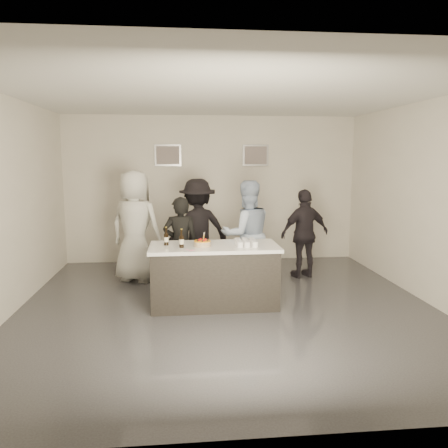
# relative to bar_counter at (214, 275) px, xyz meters

# --- Properties ---
(floor) EXTENTS (6.00, 6.00, 0.00)m
(floor) POSITION_rel_bar_counter_xyz_m (0.18, -0.12, -0.45)
(floor) COLOR #3D3D42
(floor) RESTS_ON ground
(ceiling) EXTENTS (6.00, 6.00, 0.00)m
(ceiling) POSITION_rel_bar_counter_xyz_m (0.18, -0.12, 2.55)
(ceiling) COLOR white
(wall_back) EXTENTS (6.00, 0.04, 3.00)m
(wall_back) POSITION_rel_bar_counter_xyz_m (0.18, 2.88, 1.05)
(wall_back) COLOR silver
(wall_back) RESTS_ON ground
(wall_front) EXTENTS (6.00, 0.04, 3.00)m
(wall_front) POSITION_rel_bar_counter_xyz_m (0.18, -3.12, 1.05)
(wall_front) COLOR silver
(wall_front) RESTS_ON ground
(wall_left) EXTENTS (0.04, 6.00, 3.00)m
(wall_left) POSITION_rel_bar_counter_xyz_m (-2.82, -0.12, 1.05)
(wall_left) COLOR silver
(wall_left) RESTS_ON ground
(wall_right) EXTENTS (0.04, 6.00, 3.00)m
(wall_right) POSITION_rel_bar_counter_xyz_m (3.18, -0.12, 1.05)
(wall_right) COLOR silver
(wall_right) RESTS_ON ground
(picture_left) EXTENTS (0.54, 0.04, 0.44)m
(picture_left) POSITION_rel_bar_counter_xyz_m (-0.72, 2.85, 1.75)
(picture_left) COLOR #B2B2B7
(picture_left) RESTS_ON wall_back
(picture_right) EXTENTS (0.54, 0.04, 0.44)m
(picture_right) POSITION_rel_bar_counter_xyz_m (1.08, 2.85, 1.75)
(picture_right) COLOR #B2B2B7
(picture_right) RESTS_ON wall_back
(bar_counter) EXTENTS (1.86, 0.86, 0.90)m
(bar_counter) POSITION_rel_bar_counter_xyz_m (0.00, 0.00, 0.00)
(bar_counter) COLOR white
(bar_counter) RESTS_ON ground
(cake) EXTENTS (0.24, 0.24, 0.07)m
(cake) POSITION_rel_bar_counter_xyz_m (-0.17, -0.06, 0.49)
(cake) COLOR #FEA41A
(cake) RESTS_ON bar_counter
(beer_bottle_a) EXTENTS (0.07, 0.07, 0.26)m
(beer_bottle_a) POSITION_rel_bar_counter_xyz_m (-0.69, 0.07, 0.58)
(beer_bottle_a) COLOR black
(beer_bottle_a) RESTS_ON bar_counter
(beer_bottle_b) EXTENTS (0.07, 0.07, 0.26)m
(beer_bottle_b) POSITION_rel_bar_counter_xyz_m (-0.47, -0.12, 0.58)
(beer_bottle_b) COLOR black
(beer_bottle_b) RESTS_ON bar_counter
(tumbler_cluster) EXTENTS (0.30, 0.40, 0.08)m
(tumbler_cluster) POSITION_rel_bar_counter_xyz_m (0.46, -0.04, 0.49)
(tumbler_cluster) COLOR orange
(tumbler_cluster) RESTS_ON bar_counter
(candles) EXTENTS (0.24, 0.08, 0.01)m
(candles) POSITION_rel_bar_counter_xyz_m (-0.31, -0.33, 0.45)
(candles) COLOR pink
(candles) RESTS_ON bar_counter
(person_main_black) EXTENTS (0.59, 0.41, 1.55)m
(person_main_black) POSITION_rel_bar_counter_xyz_m (-0.48, 0.72, 0.32)
(person_main_black) COLOR black
(person_main_black) RESTS_ON ground
(person_main_blue) EXTENTS (0.97, 0.81, 1.79)m
(person_main_blue) POSITION_rel_bar_counter_xyz_m (0.61, 0.85, 0.44)
(person_main_blue) COLOR #A5B8D8
(person_main_blue) RESTS_ON ground
(person_guest_left) EXTENTS (1.12, 0.95, 1.94)m
(person_guest_left) POSITION_rel_bar_counter_xyz_m (-1.26, 1.43, 0.52)
(person_guest_left) COLOR silver
(person_guest_left) RESTS_ON ground
(person_guest_right) EXTENTS (1.00, 0.62, 1.60)m
(person_guest_right) POSITION_rel_bar_counter_xyz_m (1.74, 1.38, 0.35)
(person_guest_right) COLOR black
(person_guest_right) RESTS_ON ground
(person_guest_back) EXTENTS (1.30, 0.99, 1.79)m
(person_guest_back) POSITION_rel_bar_counter_xyz_m (-0.18, 1.49, 0.44)
(person_guest_back) COLOR black
(person_guest_back) RESTS_ON ground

